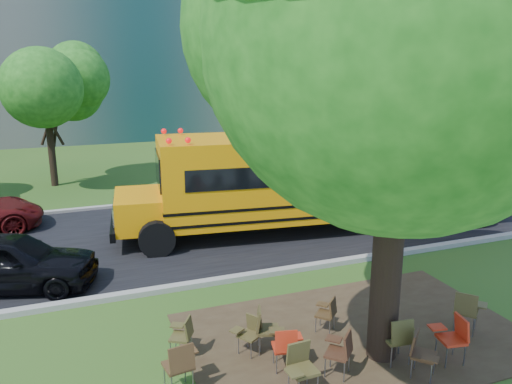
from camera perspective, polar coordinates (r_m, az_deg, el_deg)
name	(u,v)px	position (r m, az deg, el deg)	size (l,w,h in m)	color
ground	(301,333)	(10.96, 5.20, -15.78)	(160.00, 160.00, 0.00)	#224C17
dirt_patch	(355,335)	(11.01, 11.26, -15.78)	(7.00, 4.50, 0.03)	#382819
asphalt_road	(211,231)	(16.96, -5.17, -4.49)	(80.00, 8.00, 0.04)	black
kerb_near	(252,275)	(13.39, -0.46, -9.52)	(80.00, 0.25, 0.14)	gray
kerb_far	(184,200)	(20.75, -8.25, -0.89)	(80.00, 0.25, 0.14)	gray
bg_tree_2	(46,94)	(24.52, -22.90, 10.31)	(4.80, 4.80, 6.62)	black
bg_tree_3	(326,74)	(25.60, 8.02, 13.24)	(5.60, 5.60, 7.84)	black
bg_tree_4	(467,86)	(29.53, 22.97, 11.07)	(5.00, 5.00, 6.85)	black
main_tree	(404,27)	(8.94, 16.52, 17.66)	(7.20, 7.20, 9.71)	black
school_bus	(334,174)	(17.10, 8.91, 2.02)	(13.52, 4.42, 3.25)	orange
chair_0	(181,362)	(9.04, -8.61, -18.63)	(0.65, 0.65, 0.97)	#4E331C
chair_1	(286,344)	(9.52, 3.49, -16.99)	(0.66, 0.52, 0.88)	red
chair_2	(341,349)	(9.49, 9.71, -17.26)	(0.61, 0.76, 0.89)	#3F2416
chair_3	(300,364)	(8.96, 5.10, -19.02)	(0.61, 0.57, 0.93)	#4D4521
chair_4	(399,335)	(10.04, 16.08, -15.45)	(0.68, 0.57, 0.97)	#4E4922
chair_5	(421,351)	(9.79, 18.34, -16.86)	(0.59, 0.74, 0.87)	#432A17
chair_6	(454,334)	(10.42, 21.65, -14.85)	(0.56, 0.69, 0.94)	red
chair_7	(467,308)	(11.49, 23.02, -12.12)	(0.82, 0.65, 0.96)	brown
chair_8	(183,333)	(10.03, -8.31, -15.62)	(0.54, 0.68, 0.82)	#4A4320
chair_9	(250,331)	(10.05, -0.71, -15.56)	(0.65, 0.51, 0.78)	#493F1F
chair_10	(265,326)	(10.01, 1.08, -15.08)	(0.57, 0.73, 0.93)	#443B1D
chair_11	(328,311)	(10.84, 8.21, -13.32)	(0.53, 0.67, 0.78)	#432F18
black_car	(8,262)	(13.98, -26.45, -7.14)	(1.72, 4.28, 1.46)	black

